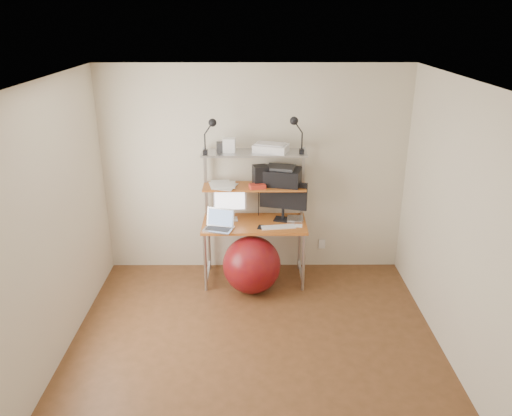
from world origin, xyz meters
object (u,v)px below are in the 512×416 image
(monitor_silver, at_px, (230,201))
(monitor_black, at_px, (283,197))
(laptop, at_px, (219,225))
(printer, at_px, (280,176))
(exercise_ball, at_px, (252,265))

(monitor_silver, relative_size, monitor_black, 0.78)
(monitor_black, relative_size, laptop, 1.47)
(monitor_silver, relative_size, laptop, 1.14)
(monitor_silver, height_order, printer, printer)
(printer, bearing_deg, monitor_black, -50.71)
(monitor_black, bearing_deg, laptop, -144.83)
(monitor_silver, xyz_separation_m, monitor_black, (0.62, -0.00, 0.05))
(monitor_silver, distance_m, monitor_black, 0.62)
(monitor_silver, relative_size, exercise_ball, 0.65)
(monitor_black, height_order, laptop, monitor_black)
(monitor_black, xyz_separation_m, printer, (-0.03, 0.07, 0.23))
(monitor_black, height_order, printer, printer)
(laptop, distance_m, exercise_ball, 0.59)
(laptop, bearing_deg, monitor_silver, 83.65)
(monitor_silver, xyz_separation_m, laptop, (-0.11, -0.27, -0.18))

